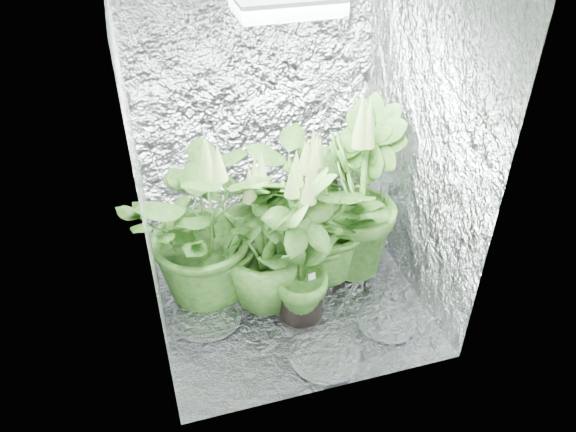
% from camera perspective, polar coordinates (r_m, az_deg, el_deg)
% --- Properties ---
extents(ground, '(1.60, 1.60, 0.00)m').
position_cam_1_polar(ground, '(3.71, -0.03, -7.59)').
color(ground, silver).
rests_on(ground, ground).
extents(walls, '(1.62, 1.62, 2.00)m').
position_cam_1_polar(walls, '(3.11, -0.04, 5.90)').
color(walls, silver).
rests_on(walls, ground).
extents(grow_lamp, '(0.50, 0.30, 0.22)m').
position_cam_1_polar(grow_lamp, '(2.79, -0.05, 20.77)').
color(grow_lamp, gray).
rests_on(grow_lamp, ceiling).
extents(plant_a, '(1.07, 1.07, 1.14)m').
position_cam_1_polar(plant_a, '(3.39, -8.24, -0.94)').
color(plant_a, black).
rests_on(plant_a, ground).
extents(plant_b, '(0.63, 0.63, 0.96)m').
position_cam_1_polar(plant_b, '(3.74, 2.35, 1.35)').
color(plant_b, black).
rests_on(plant_b, ground).
extents(plant_c, '(0.72, 0.72, 1.24)m').
position_cam_1_polar(plant_c, '(3.59, 7.05, 2.17)').
color(plant_c, black).
rests_on(plant_c, ground).
extents(plant_d, '(0.65, 0.65, 1.03)m').
position_cam_1_polar(plant_d, '(3.34, -2.36, -2.67)').
color(plant_d, black).
rests_on(plant_d, ground).
extents(plant_e, '(1.12, 1.12, 1.04)m').
position_cam_1_polar(plant_e, '(3.51, 3.54, -0.06)').
color(plant_e, black).
rests_on(plant_e, ground).
extents(plant_f, '(0.76, 0.76, 1.13)m').
position_cam_1_polar(plant_f, '(3.21, 1.43, -3.27)').
color(plant_f, black).
rests_on(plant_f, ground).
extents(circulation_fan, '(0.19, 0.34, 0.39)m').
position_cam_1_polar(circulation_fan, '(3.99, 6.69, -1.09)').
color(circulation_fan, black).
rests_on(circulation_fan, ground).
extents(plant_label, '(0.05, 0.03, 0.07)m').
position_cam_1_polar(plant_label, '(3.35, 2.45, -6.37)').
color(plant_label, white).
rests_on(plant_label, plant_f).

